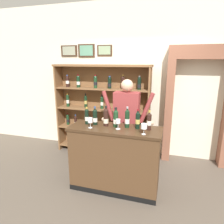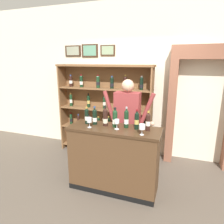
# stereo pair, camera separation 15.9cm
# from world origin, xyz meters

# --- Properties ---
(ground_plane) EXTENTS (14.00, 14.00, 0.02)m
(ground_plane) POSITION_xyz_m (0.00, 0.00, -0.01)
(ground_plane) COLOR brown
(back_wall) EXTENTS (12.00, 0.19, 3.21)m
(back_wall) POSITION_xyz_m (-0.00, 1.55, 1.61)
(back_wall) COLOR beige
(back_wall) RESTS_ON ground
(wine_shelf) EXTENTS (2.07, 0.35, 1.94)m
(wine_shelf) POSITION_xyz_m (-0.62, 1.20, 1.03)
(wine_shelf) COLOR brown
(wine_shelf) RESTS_ON ground
(archway_doorway) EXTENTS (1.23, 0.45, 2.29)m
(archway_doorway) POSITION_xyz_m (1.30, 1.42, 1.29)
(archway_doorway) COLOR brown
(archway_doorway) RESTS_ON ground
(tasting_counter) EXTENTS (1.41, 0.52, 1.03)m
(tasting_counter) POSITION_xyz_m (0.00, -0.00, 0.52)
(tasting_counter) COLOR #4C331E
(tasting_counter) RESTS_ON ground
(shopkeeper) EXTENTS (0.94, 0.22, 1.71)m
(shopkeeper) POSITION_xyz_m (0.06, 0.54, 1.06)
(shopkeeper) COLOR #2D3347
(shopkeeper) RESTS_ON ground
(tasting_bottle_riserva) EXTENTS (0.07, 0.07, 0.28)m
(tasting_bottle_riserva) POSITION_xyz_m (-0.48, 0.06, 1.16)
(tasting_bottle_riserva) COLOR black
(tasting_bottle_riserva) RESTS_ON tasting_counter
(tasting_bottle_vin_santo) EXTENTS (0.07, 0.07, 0.29)m
(tasting_bottle_vin_santo) POSITION_xyz_m (-0.34, 0.06, 1.16)
(tasting_bottle_vin_santo) COLOR black
(tasting_bottle_vin_santo) RESTS_ON tasting_counter
(tasting_bottle_prosecco) EXTENTS (0.08, 0.08, 0.32)m
(tasting_bottle_prosecco) POSITION_xyz_m (-0.16, 0.06, 1.17)
(tasting_bottle_prosecco) COLOR black
(tasting_bottle_prosecco) RESTS_ON tasting_counter
(tasting_bottle_grappa) EXTENTS (0.08, 0.08, 0.31)m
(tasting_bottle_grappa) POSITION_xyz_m (-0.00, 0.05, 1.17)
(tasting_bottle_grappa) COLOR #19381E
(tasting_bottle_grappa) RESTS_ON tasting_counter
(tasting_bottle_bianco) EXTENTS (0.07, 0.07, 0.32)m
(tasting_bottle_bianco) POSITION_xyz_m (0.17, 0.07, 1.17)
(tasting_bottle_bianco) COLOR black
(tasting_bottle_bianco) RESTS_ON tasting_counter
(tasting_bottle_chianti) EXTENTS (0.07, 0.07, 0.30)m
(tasting_bottle_chianti) POSITION_xyz_m (0.33, 0.06, 1.17)
(tasting_bottle_chianti) COLOR black
(tasting_bottle_chianti) RESTS_ON tasting_counter
(tasting_bottle_rosso) EXTENTS (0.07, 0.07, 0.29)m
(tasting_bottle_rosso) POSITION_xyz_m (0.50, 0.05, 1.17)
(tasting_bottle_rosso) COLOR black
(tasting_bottle_rosso) RESTS_ON tasting_counter
(wine_glass_center) EXTENTS (0.08, 0.08, 0.15)m
(wine_glass_center) POSITION_xyz_m (0.46, -0.16, 1.15)
(wine_glass_center) COLOR silver
(wine_glass_center) RESTS_ON tasting_counter
(wine_glass_left) EXTENTS (0.07, 0.07, 0.16)m
(wine_glass_left) POSITION_xyz_m (-0.35, -0.11, 1.14)
(wine_glass_left) COLOR silver
(wine_glass_left) RESTS_ON tasting_counter
(wine_glass_right) EXTENTS (0.07, 0.07, 0.15)m
(wine_glass_right) POSITION_xyz_m (0.06, -0.05, 1.14)
(wine_glass_right) COLOR silver
(wine_glass_right) RESTS_ON tasting_counter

